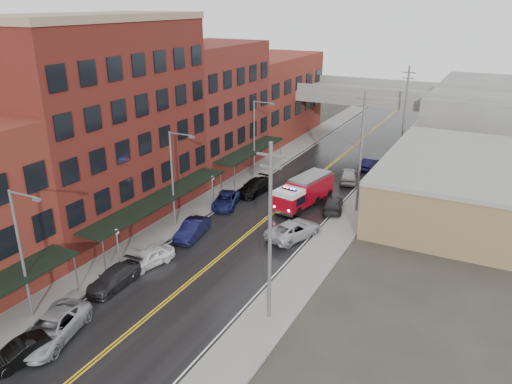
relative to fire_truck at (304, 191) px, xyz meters
The scene contains 33 objects.
road 4.76m from the fire_truck, 114.65° to the right, with size 11.00×160.00×0.02m, color black.
sidewalk_left 10.16m from the fire_truck, 155.97° to the right, with size 3.00×160.00×0.15m, color slate.
sidewalk_right 6.95m from the fire_truck, 37.04° to the right, with size 3.00×160.00×0.15m, color slate.
curb_left 8.70m from the fire_truck, 151.47° to the right, with size 0.30×160.00×0.15m, color gray.
curb_right 5.76m from the fire_truck, 47.33° to the right, with size 0.30×160.00×0.15m, color gray.
brick_building_b 20.22m from the fire_truck, 143.84° to the right, with size 9.00×20.00×18.00m, color #581917.
brick_building_c 17.51m from the fire_truck, 157.11° to the left, with size 9.00×15.00×15.00m, color maroon.
brick_building_far 28.66m from the fire_truck, 122.41° to the left, with size 9.00×20.00×12.00m, color maroon.
tan_building 15.34m from the fire_truck, 22.70° to the left, with size 14.00×22.00×5.00m, color brown.
right_far_block 39.44m from the fire_truck, 65.82° to the left, with size 18.00×30.00×8.00m, color slate.
awning_1 14.59m from the fire_truck, 130.19° to the right, with size 2.60×18.00×3.09m.
awning_2 11.44m from the fire_truck, 145.62° to the left, with size 2.60×13.00×3.09m.
globe_lamp_1 19.91m from the fire_truck, 114.59° to the right, with size 0.44×0.44×3.12m.
globe_lamp_2 9.26m from the fire_truck, 153.69° to the right, with size 0.44×0.44×3.12m.
street_lamp_0 27.66m from the fire_truck, 107.90° to the right, with size 2.64×0.22×9.00m.
street_lamp_1 13.64m from the fire_truck, 129.86° to the right, with size 2.64×0.22×9.00m.
street_lamp_2 10.91m from the fire_truck, 144.97° to the left, with size 2.64×0.22×9.00m.
utility_pole_0 20.38m from the fire_truck, 74.42° to the right, with size 1.80×0.24×12.00m.
utility_pole_1 7.19m from the fire_truck, ahead, with size 1.80×0.24×12.00m.
utility_pole_2 22.09m from the fire_truck, 75.72° to the left, with size 1.80×0.24×12.00m.
overpass 28.32m from the fire_truck, 93.85° to the left, with size 40.00×10.00×7.50m.
fire_truck is the anchor object (origin of this frame).
parked_car_left_1 29.91m from the fire_truck, 100.56° to the right, with size 1.45×4.16×1.37m, color black.
parked_car_left_2 27.71m from the fire_truck, 101.71° to the right, with size 2.63×5.71×1.59m, color #929599.
parked_car_left_3 21.69m from the fire_truck, 107.30° to the right, with size 1.93×4.74×1.38m, color black.
parked_car_left_4 18.11m from the fire_truck, 109.72° to the right, with size 1.66×4.13×1.41m, color silver.
parked_car_left_5 12.78m from the fire_truck, 117.72° to the right, with size 1.61×4.62×1.52m, color black.
parked_car_left_6 7.93m from the fire_truck, 150.81° to the right, with size 2.20×4.78×1.33m, color #141A4B.
parked_car_left_7 6.07m from the fire_truck, behind, with size 2.12×5.20×1.51m, color black.
parked_car_right_0 7.63m from the fire_truck, 74.24° to the right, with size 2.55×5.54×1.54m, color #A8ABB1.
parked_car_right_1 3.24m from the fire_truck, ahead, with size 1.92×4.73×1.37m, color black.
parked_car_right_2 9.24m from the fire_truck, 77.45° to the left, with size 1.94×4.83×1.65m, color #B7B7B7.
parked_car_right_3 14.94m from the fire_truck, 77.92° to the left, with size 1.54×4.41×1.45m, color black.
Camera 1 is at (19.06, -10.07, 19.58)m, focal length 35.00 mm.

